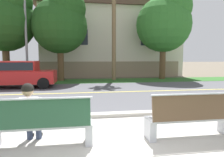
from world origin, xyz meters
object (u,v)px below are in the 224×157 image
Objects in this scene: shade_tree_far_left at (6,16)px; car_red_near at (17,73)px; seated_person_white at (30,112)px; shade_tree_centre at (166,21)px; shade_tree_left at (61,22)px; bench_right at (191,117)px; streetlamp at (26,25)px; bench_left at (42,125)px.

car_red_near is at bearing -64.50° from shade_tree_far_left.
seated_person_white is 14.41m from shade_tree_centre.
bench_right is at bearing -72.29° from shade_tree_left.
shade_tree_left is (-3.70, 11.60, 3.90)m from bench_right.
car_red_near reaches higher than seated_person_white.
seated_person_white is (-3.31, 0.17, 0.22)m from bench_right.
streetlamp is at bearing -175.35° from shade_tree_centre.
shade_tree_left is (2.28, 3.21, 3.51)m from car_red_near.
seated_person_white is at bearing -76.03° from streetlamp.
bench_right is 13.17m from shade_tree_centre.
shade_tree_centre is (10.38, 0.84, 0.76)m from streetlamp.
shade_tree_centre is at bearing 56.08° from seated_person_white.
seated_person_white is at bearing 177.03° from bench_right.
shade_tree_centre is at bearing -0.16° from shade_tree_far_left.
bench_right is 12.83m from streetlamp.
shade_tree_far_left is 11.98m from shade_tree_centre.
shade_tree_centre reaches higher than bench_right.
seated_person_white is 11.44m from streetlamp.
streetlamp is at bearing -160.93° from shade_tree_left.
shade_tree_far_left reaches higher than car_red_near.
car_red_near is 5.28m from shade_tree_left.
seated_person_white is (-0.24, 0.17, 0.22)m from bench_left.
shade_tree_left is 0.93× the size of shade_tree_centre.
shade_tree_left reaches higher than bench_left.
shade_tree_centre reaches higher than shade_tree_far_left.
bench_left is 0.29× the size of shade_tree_left.
shade_tree_left is (-0.39, 11.43, 3.69)m from seated_person_white.
bench_right is 0.27× the size of shade_tree_centre.
shade_tree_centre reaches higher than seated_person_white.
shade_tree_far_left is (-1.60, 0.88, 0.75)m from streetlamp.
bench_left is at bearing -68.98° from shade_tree_far_left.
car_red_near is (-2.67, 8.21, 0.18)m from seated_person_white.
bench_left is 13.22m from shade_tree_far_left.
bench_left is 1.00× the size of bench_right.
bench_left is at bearing -75.03° from streetlamp.
bench_left is at bearing -70.83° from car_red_near.
shade_tree_far_left is at bearing 179.84° from shade_tree_centre.
streetlamp is (0.02, 2.43, 3.07)m from car_red_near.
bench_left is 11.72m from streetlamp.
shade_tree_centre is at bearing 0.44° from shade_tree_left.
seated_person_white is 0.18× the size of streetlamp.
bench_left is 3.07m from bench_right.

